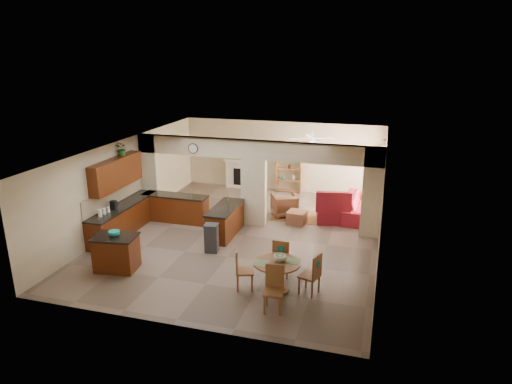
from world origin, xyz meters
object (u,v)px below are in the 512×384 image
(dining_table, at_px, (277,272))
(kitchen_island, at_px, (116,253))
(sofa, at_px, (360,206))
(armchair, at_px, (284,205))

(dining_table, bearing_deg, kitchen_island, -179.40)
(kitchen_island, bearing_deg, sofa, 37.12)
(kitchen_island, distance_m, armchair, 6.15)
(sofa, distance_m, armchair, 2.60)
(armchair, bearing_deg, sofa, 166.65)
(dining_table, height_order, armchair, armchair)
(kitchen_island, distance_m, dining_table, 4.27)
(sofa, height_order, armchair, armchair)
(dining_table, distance_m, sofa, 5.96)
(kitchen_island, height_order, armchair, kitchen_island)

